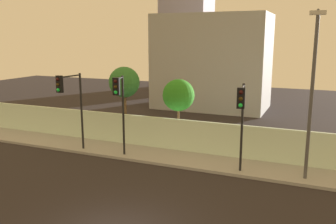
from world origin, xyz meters
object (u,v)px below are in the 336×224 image
object	(u,v)px
traffic_light_center	(70,96)
traffic_light_left	(119,99)
roadside_tree_midleft	(179,95)
street_lamp_curbside	(312,85)
traffic_light_right	(241,111)
roadside_tree_leftmost	(124,83)

from	to	relation	value
traffic_light_center	traffic_light_left	bearing A→B (deg)	5.62
roadside_tree_midleft	traffic_light_center	bearing A→B (deg)	-136.92
street_lamp_curbside	traffic_light_right	bearing A→B (deg)	-163.51
traffic_light_left	traffic_light_center	bearing A→B (deg)	-174.38
traffic_light_right	street_lamp_curbside	bearing A→B (deg)	16.49
traffic_light_right	roadside_tree_leftmost	size ratio (longest dim) A/B	0.91
traffic_light_center	roadside_tree_leftmost	size ratio (longest dim) A/B	0.94
traffic_light_right	street_lamp_curbside	size ratio (longest dim) A/B	0.58
traffic_light_right	roadside_tree_midleft	bearing A→B (deg)	137.17
street_lamp_curbside	roadside_tree_midleft	bearing A→B (deg)	154.93
traffic_light_left	roadside_tree_midleft	world-z (taller)	traffic_light_left
traffic_light_right	street_lamp_curbside	xyz separation A→B (m)	(2.84, 0.84, 1.18)
traffic_light_center	street_lamp_curbside	distance (m)	12.32
roadside_tree_leftmost	roadside_tree_midleft	xyz separation A→B (m)	(3.75, 0.00, -0.59)
street_lamp_curbside	traffic_light_left	bearing A→B (deg)	-176.67
roadside_tree_midleft	roadside_tree_leftmost	bearing A→B (deg)	-180.00
traffic_light_center	roadside_tree_leftmost	distance (m)	4.48
traffic_light_center	roadside_tree_midleft	distance (m)	6.41
traffic_light_center	roadside_tree_leftmost	world-z (taller)	roadside_tree_leftmost
street_lamp_curbside	roadside_tree_midleft	world-z (taller)	street_lamp_curbside
traffic_light_left	traffic_light_center	distance (m)	2.97
traffic_light_left	roadside_tree_midleft	bearing A→B (deg)	67.17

